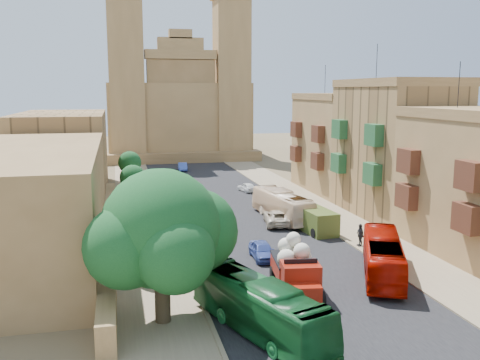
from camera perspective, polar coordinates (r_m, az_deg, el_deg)
name	(u,v)px	position (r m, az deg, el deg)	size (l,w,h in m)	color
ground	(353,335)	(29.64, 11.94, -15.92)	(260.00, 260.00, 0.00)	brown
road_surface	(231,211)	(56.80, -0.92, -3.33)	(14.00, 140.00, 0.01)	black
sidewalk_east	(316,207)	(59.49, 8.07, -2.83)	(5.00, 140.00, 0.01)	#857357
sidewalk_west	(141,216)	(55.63, -10.55, -3.76)	(5.00, 140.00, 0.01)	#857357
kerb_east	(294,207)	(58.63, 5.79, -2.91)	(0.25, 140.00, 0.12)	#857357
kerb_west	(165,214)	(55.77, -7.98, -3.60)	(0.25, 140.00, 0.12)	#857357
townhouse_c	(395,148)	(56.66, 16.18, 3.34)	(9.00, 14.00, 17.40)	olive
townhouse_d	(339,142)	(69.22, 10.50, 3.99)	(9.00, 14.00, 15.90)	olive
west_wall	(109,234)	(45.68, -13.76, -5.64)	(1.00, 40.00, 1.80)	olive
west_building_low	(33,203)	(43.43, -21.23, -2.33)	(10.00, 28.00, 8.40)	brown
west_building_mid	(63,154)	(68.85, -18.32, 2.67)	(10.00, 22.00, 10.00)	olive
church	(177,107)	(103.46, -6.69, 7.72)	(28.00, 22.50, 36.30)	olive
ficus_tree	(162,233)	(29.23, -8.28, -5.59)	(8.56, 7.88, 8.56)	#392D1C
street_tree_a	(144,224)	(37.29, -10.17, -4.66)	(3.49, 3.49, 5.36)	#392D1C
street_tree_b	(137,196)	(49.07, -10.91, -1.70)	(3.14, 3.14, 4.84)	#392D1C
street_tree_c	(133,178)	(60.93, -11.37, 0.22)	(2.91, 2.91, 4.47)	#392D1C
street_tree_d	(130,163)	(72.78, -11.68, 1.81)	(3.04, 3.04, 4.68)	#392D1C
red_truck	(296,268)	(34.12, 5.99, -9.34)	(3.30, 6.60, 3.71)	maroon
olive_pickup	(316,221)	(48.81, 8.09, -4.34)	(2.69, 5.24, 2.09)	#4B5C22
bus_green_north	(259,307)	(28.84, 2.08, -13.34)	(2.39, 10.23, 2.85)	#135424
bus_red_east	(383,256)	(38.26, 14.99, -7.88)	(2.35, 10.05, 2.80)	#AE0E02
bus_cream_east	(282,205)	(53.02, 4.54, -2.71)	(2.40, 10.25, 2.86)	#FFDDB6
car_blue_a	(262,250)	(40.86, 2.40, -7.52)	(1.56, 3.89, 1.32)	#374C99
car_white_a	(201,202)	(58.59, -4.21, -2.33)	(1.34, 3.85, 1.27)	white
car_cream	(277,217)	(51.06, 4.00, -4.01)	(2.36, 5.12, 1.42)	beige
car_dkblue	(180,185)	(69.63, -6.40, -0.50)	(1.66, 4.08, 1.18)	#101354
car_white_b	(247,187)	(67.52, 0.73, -0.77)	(1.36, 3.39, 1.16)	white
car_blue_b	(183,167)	(85.75, -6.13, 1.41)	(1.33, 3.82, 1.26)	#4462CC
pedestrian_a	(392,256)	(40.59, 15.90, -7.78)	(0.60, 0.39, 1.63)	black
pedestrian_c	(360,235)	(45.14, 12.69, -5.74)	(1.09, 0.46, 1.87)	#2D2D2F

